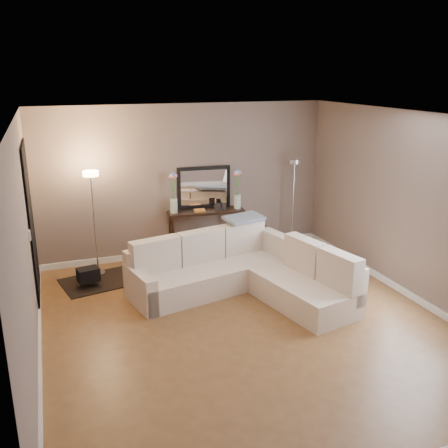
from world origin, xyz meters
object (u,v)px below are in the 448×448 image
object	(u,v)px
console_table	(202,230)
floor_lamp_unlit	(294,186)
sectional_sofa	(243,272)
floor_lamp_lit	(93,203)

from	to	relation	value
console_table	floor_lamp_unlit	distance (m)	1.83
sectional_sofa	console_table	world-z (taller)	sectional_sofa
console_table	floor_lamp_unlit	bearing A→B (deg)	-3.97
floor_lamp_lit	floor_lamp_unlit	size ratio (longest dim) A/B	1.02
floor_lamp_unlit	console_table	bearing A→B (deg)	176.03
floor_lamp_lit	console_table	bearing A→B (deg)	7.99
sectional_sofa	console_table	size ratio (longest dim) A/B	2.13
sectional_sofa	console_table	distance (m)	1.67
console_table	floor_lamp_lit	world-z (taller)	floor_lamp_lit
floor_lamp_lit	floor_lamp_unlit	world-z (taller)	floor_lamp_lit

